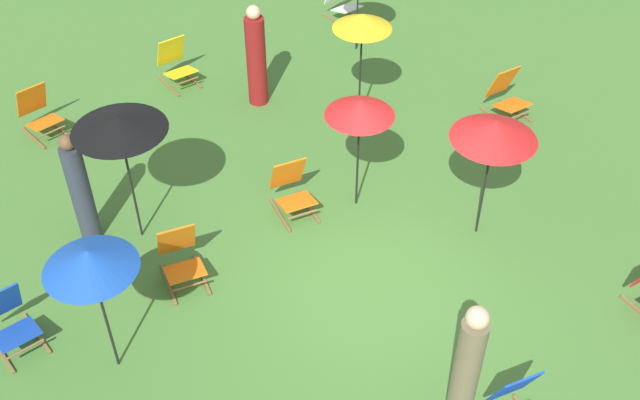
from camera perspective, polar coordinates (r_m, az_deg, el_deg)
name	(u,v)px	position (r m, az deg, el deg)	size (l,w,h in m)	color
ground_plane	(376,278)	(9.91, 4.22, -5.82)	(40.00, 40.00, 0.00)	#477A33
deckchair_1	(292,190)	(10.59, -2.11, 0.78)	(0.63, 0.85, 0.83)	olive
deckchair_2	(181,257)	(9.78, -10.37, -4.25)	(0.65, 0.86, 0.83)	olive
deckchair_4	(176,64)	(13.55, -10.74, 10.01)	(0.50, 0.77, 0.83)	olive
deckchair_6	(9,321)	(9.63, -22.24, -8.38)	(0.50, 0.78, 0.83)	olive
deckchair_7	(507,95)	(12.85, 13.82, 7.62)	(0.54, 0.80, 0.83)	olive
deckchair_8	(342,1)	(15.38, 1.66, 14.70)	(0.50, 0.77, 0.83)	olive
deckchair_11	(39,113)	(12.86, -20.31, 6.13)	(0.55, 0.81, 0.83)	olive
umbrella_0	(89,260)	(8.06, -16.91, -4.33)	(0.99, 0.99, 1.85)	black
umbrella_1	(362,22)	(11.60, 3.19, 13.19)	(0.90, 0.90, 1.92)	black
umbrella_2	(495,130)	(9.65, 12.96, 5.14)	(1.10, 1.10, 1.86)	black
umbrella_3	(360,108)	(9.94, 3.01, 6.88)	(0.93, 0.93, 1.76)	black
umbrella_5	(118,123)	(9.58, -14.86, 5.57)	(1.19, 1.19, 1.97)	black
person_0	(256,58)	(12.61, -4.80, 10.53)	(0.44, 0.44, 1.76)	maroon
person_1	(466,374)	(7.93, 10.86, -12.67)	(0.39, 0.39, 1.90)	#72664C
person_2	(80,191)	(10.36, -17.50, 0.65)	(0.39, 0.39, 1.70)	#333847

